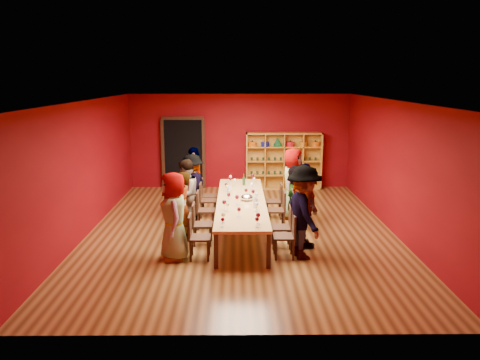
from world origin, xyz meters
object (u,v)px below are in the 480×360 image
(shelving_unit, at_px, (283,158))
(person_right_0, at_px, (304,212))
(person_left_1, at_px, (182,209))
(chair_person_left_4, at_px, (206,193))
(chair_person_right_3, at_px, (277,199))
(person_right_1, at_px, (304,206))
(chair_person_right_1, at_px, (285,225))
(person_left_3, at_px, (192,186))
(wine_bottle, at_px, (244,181))
(chair_person_left_3, at_px, (205,198))
(chair_person_right_0, at_px, (288,233))
(spittoon_bowl, at_px, (247,198))
(tasting_table, at_px, (241,202))
(chair_person_left_1, at_px, (199,222))
(person_left_0, at_px, (174,216))
(chair_person_left_2, at_px, (202,208))
(chair_person_left_0, at_px, (196,234))
(person_right_2, at_px, (296,197))
(person_left_2, at_px, (185,194))
(person_right_3, at_px, (293,184))
(person_left_4, at_px, (194,180))
(chair_person_right_2, at_px, (280,208))

(shelving_unit, xyz_separation_m, person_right_0, (-0.19, -5.94, -0.05))
(person_left_1, height_order, chair_person_left_4, person_left_1)
(shelving_unit, height_order, chair_person_right_3, shelving_unit)
(chair_person_left_4, relative_size, person_right_1, 0.50)
(person_right_0, height_order, chair_person_right_1, person_right_0)
(person_left_3, xyz_separation_m, person_right_0, (2.44, -2.78, 0.12))
(person_right_0, distance_m, wine_bottle, 3.32)
(person_right_1, height_order, chair_person_right_3, person_right_1)
(chair_person_left_4, xyz_separation_m, person_right_1, (2.20, -2.69, 0.40))
(chair_person_left_3, bearing_deg, person_left_3, -180.00)
(chair_person_right_0, xyz_separation_m, spittoon_bowl, (-0.78, 1.58, 0.32))
(person_left_3, bearing_deg, person_right_0, 65.64)
(tasting_table, height_order, wine_bottle, wine_bottle)
(chair_person_left_1, relative_size, chair_person_left_3, 1.00)
(person_left_0, height_order, chair_person_left_1, person_left_0)
(chair_person_left_1, height_order, chair_person_right_1, same)
(chair_person_left_1, height_order, chair_person_left_2, same)
(chair_person_right_0, xyz_separation_m, wine_bottle, (-0.82, 3.13, 0.37))
(chair_person_left_0, distance_m, person_right_0, 2.16)
(tasting_table, height_order, person_right_2, person_right_2)
(shelving_unit, relative_size, chair_person_left_3, 2.70)
(person_left_2, height_order, person_right_3, person_right_3)
(person_right_3, bearing_deg, chair_person_right_3, 113.46)
(person_left_4, height_order, chair_person_right_3, person_left_4)
(person_right_2, bearing_deg, chair_person_left_3, 72.63)
(person_left_1, relative_size, person_right_3, 0.88)
(person_left_2, xyz_separation_m, chair_person_right_3, (2.21, 0.82, -0.33))
(tasting_table, xyz_separation_m, person_right_1, (1.29, -1.06, 0.20))
(spittoon_bowl, bearing_deg, tasting_table, 161.28)
(chair_person_left_3, height_order, person_left_4, person_left_4)
(person_left_1, xyz_separation_m, person_right_1, (2.55, -0.21, 0.11))
(chair_person_left_0, bearing_deg, shelving_unit, 68.94)
(chair_person_right_1, bearing_deg, chair_person_left_1, 173.43)
(chair_person_left_0, relative_size, chair_person_right_3, 1.00)
(person_left_2, distance_m, chair_person_right_0, 2.91)
(chair_person_right_1, distance_m, chair_person_right_2, 1.30)
(chair_person_right_1, xyz_separation_m, person_right_3, (0.40, 2.11, 0.40))
(person_left_0, bearing_deg, person_right_3, 121.85)
(person_left_2, xyz_separation_m, person_right_2, (2.59, -0.00, -0.07))
(tasting_table, relative_size, person_right_0, 2.42)
(tasting_table, relative_size, shelving_unit, 1.88)
(shelving_unit, height_order, spittoon_bowl, shelving_unit)
(person_left_1, bearing_deg, person_left_2, -169.14)
(tasting_table, distance_m, chair_person_left_1, 1.26)
(person_right_3, height_order, wine_bottle, person_right_3)
(chair_person_left_3, xyz_separation_m, chair_person_right_1, (1.82, -2.21, 0.00))
(shelving_unit, relative_size, chair_person_right_0, 2.70)
(person_left_3, height_order, person_right_3, person_right_3)
(chair_person_left_3, bearing_deg, chair_person_right_3, -3.01)
(chair_person_left_1, relative_size, chair_person_right_1, 1.00)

